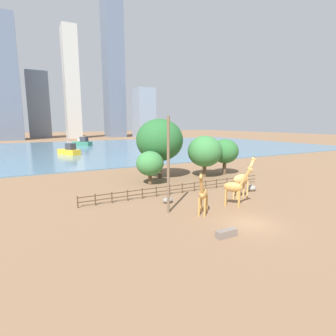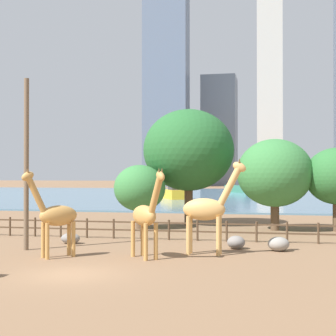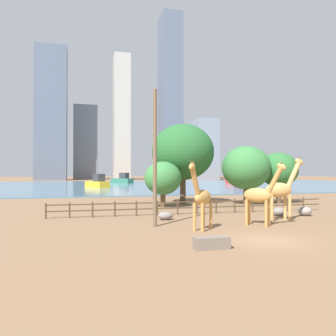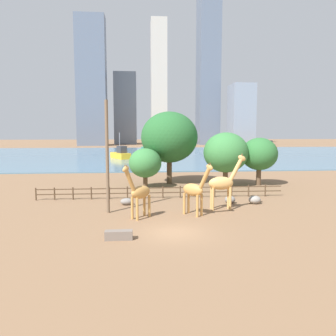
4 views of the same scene
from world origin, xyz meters
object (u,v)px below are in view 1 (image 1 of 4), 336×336
at_px(boulder_near_fence, 236,190).
at_px(boat_sailboat, 79,141).
at_px(giraffe_young, 235,187).
at_px(boat_tug, 175,141).
at_px(giraffe_tall, 203,194).
at_px(tree_left_large, 160,140).
at_px(boat_ferry, 69,151).
at_px(tree_right_tall, 205,151).
at_px(tree_left_small, 150,164).
at_px(boulder_small, 168,200).
at_px(giraffe_companion, 242,179).
at_px(utility_pole, 168,166).
at_px(boat_barge, 83,143).
at_px(tree_center_broad, 225,151).
at_px(feeding_trough, 226,233).
at_px(boulder_by_pole, 252,188).

xyz_separation_m(boulder_near_fence, boat_sailboat, (-3.51, 99.39, 0.44)).
bearing_deg(giraffe_young, boat_sailboat, 138.08).
bearing_deg(giraffe_young, boat_tug, 113.36).
height_order(giraffe_tall, tree_left_large, tree_left_large).
bearing_deg(boat_ferry, giraffe_tall, 158.15).
xyz_separation_m(tree_right_tall, tree_left_small, (-10.38, -0.78, -1.20)).
distance_m(boat_ferry, boat_tug, 50.78).
xyz_separation_m(boulder_small, boat_tug, (42.65, 73.95, 1.21)).
xyz_separation_m(giraffe_companion, utility_pole, (-10.25, -0.35, 2.43)).
relative_size(tree_right_tall, boat_tug, 0.74).
xyz_separation_m(tree_left_large, boat_tug, (37.35, 61.17, -4.73)).
distance_m(giraffe_young, boulder_small, 7.58).
distance_m(boat_ferry, boat_barge, 31.56).
distance_m(giraffe_tall, boat_ferry, 58.10).
bearing_deg(tree_center_broad, boulder_near_fence, -122.81).
distance_m(giraffe_tall, tree_center_broad, 22.06).
xyz_separation_m(feeding_trough, boat_barge, (5.68, 93.28, 1.07)).
xyz_separation_m(tree_left_large, tree_center_broad, (11.60, -2.44, -2.17)).
bearing_deg(giraffe_companion, boulder_by_pole, 28.45).
bearing_deg(boulder_near_fence, boulder_small, 178.96).
distance_m(utility_pole, boat_ferry, 55.89).
xyz_separation_m(giraffe_tall, feeding_trough, (-1.35, -5.15, -1.85)).
bearing_deg(tree_right_tall, tree_left_large, 158.82).
distance_m(giraffe_companion, utility_pole, 10.54).
xyz_separation_m(tree_center_broad, boat_sailboat, (-10.29, 88.87, -3.28)).
relative_size(boulder_near_fence, feeding_trough, 0.57).
bearing_deg(tree_left_small, boulder_small, -102.02).
bearing_deg(giraffe_young, tree_left_small, 154.30).
relative_size(giraffe_young, tree_left_large, 0.47).
xyz_separation_m(boulder_near_fence, tree_left_small, (-8.14, 9.46, 2.77)).
relative_size(tree_left_small, boat_ferry, 0.64).
distance_m(boulder_small, tree_right_tall, 16.42).
xyz_separation_m(giraffe_tall, boulder_by_pole, (11.25, 4.52, -1.76)).
distance_m(tree_left_large, boat_tug, 71.83).
bearing_deg(boulder_small, tree_right_tall, 39.13).
height_order(feeding_trough, tree_right_tall, tree_right_tall).
bearing_deg(boulder_small, giraffe_young, -37.22).
relative_size(giraffe_companion, boat_tug, 0.54).
xyz_separation_m(boulder_by_pole, feeding_trough, (-12.60, -9.68, -0.10)).
height_order(giraffe_young, boulder_near_fence, giraffe_young).
bearing_deg(boat_tug, feeding_trough, 32.81).
bearing_deg(boulder_small, tree_left_small, 77.98).
bearing_deg(tree_right_tall, boulder_by_pole, -89.30).
bearing_deg(boat_tug, boulder_by_pole, 37.70).
height_order(giraffe_young, boat_barge, giraffe_young).
distance_m(giraffe_tall, boat_barge, 88.24).
distance_m(giraffe_companion, boulder_by_pole, 4.67).
xyz_separation_m(giraffe_companion, boat_barge, (-3.22, 85.61, -1.05)).
bearing_deg(boulder_by_pole, tree_left_large, 118.33).
xyz_separation_m(giraffe_tall, boat_ferry, (-4.76, 57.90, -0.85)).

